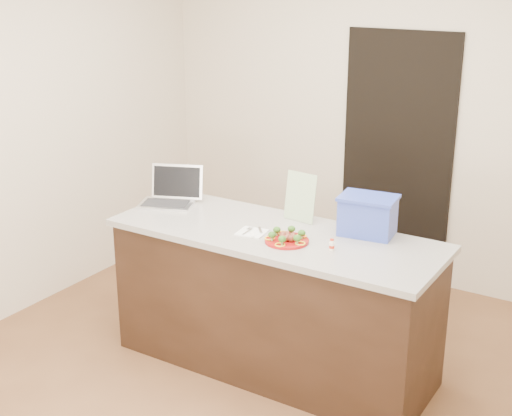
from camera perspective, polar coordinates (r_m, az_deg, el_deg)
The scene contains 16 objects.
ground at distance 4.55m, azimuth -0.22°, elevation -13.78°, with size 4.00×4.00×0.00m, color brown.
room_shell at distance 3.92m, azimuth -0.25°, elevation 6.56°, with size 4.00×4.00×4.00m.
doorway at distance 5.76m, azimuth 11.18°, elevation 3.88°, with size 0.90×0.02×2.00m, color black.
island at distance 4.51m, azimuth 1.47°, elevation -7.36°, with size 2.06×0.76×0.92m.
plate at distance 4.17m, azimuth 2.48°, elevation -2.61°, with size 0.26×0.26×0.02m.
meatballs at distance 4.16m, azimuth 2.46°, elevation -2.31°, with size 0.10×0.10×0.04m.
broccoli at distance 4.16m, azimuth 2.49°, elevation -2.08°, with size 0.21×0.22×0.04m.
pepper_rings at distance 4.17m, azimuth 2.48°, elevation -2.49°, with size 0.25×0.25×0.01m.
napkin at distance 4.31m, azimuth -0.34°, elevation -1.96°, with size 0.16×0.16×0.01m, color silver.
fork at distance 4.32m, azimuth -0.53°, elevation -1.81°, with size 0.03×0.14×0.00m.
knife at distance 4.28m, azimuth -0.12°, elevation -2.02°, with size 0.08×0.18×0.01m.
yogurt_bottle at distance 4.07m, azimuth 6.08°, elevation -3.01°, with size 0.03×0.03×0.07m.
laptop at distance 4.87m, azimuth -6.77°, elevation 1.18°, with size 0.42×0.40×0.25m.
leaflet at distance 4.48m, azimuth 3.56°, elevation 0.88°, with size 0.22×0.00×0.31m, color white.
blue_box at distance 4.30m, azimuth 8.92°, elevation -0.57°, with size 0.36×0.28×0.24m.
chair at distance 5.02m, azimuth 8.02°, elevation -4.36°, with size 0.48×0.49×0.87m.
Camera 1 is at (2.04, -3.24, 2.46)m, focal length 50.00 mm.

